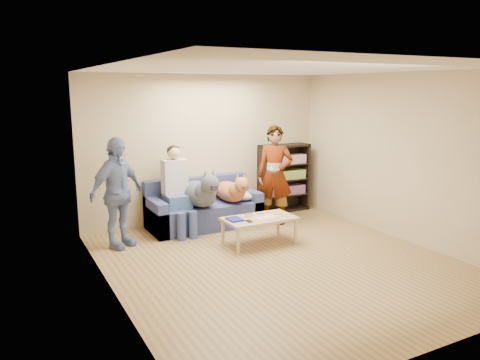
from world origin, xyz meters
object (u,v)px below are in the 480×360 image
camera_silver (249,215)px  dog_gray (200,192)px  person_standing_left (117,193)px  person_standing_right (275,175)px  sofa (203,210)px  person_seated (177,187)px  coffee_table (259,220)px  bookshelf (284,177)px  notebook_blue (235,219)px  dog_tan (232,191)px

camera_silver → dog_gray: 1.02m
person_standing_left → camera_silver: person_standing_left is taller
person_standing_right → sofa: person_standing_right is taller
person_standing_left → person_seated: 1.07m
person_seated → dog_gray: 0.39m
sofa → coffee_table: sofa is taller
camera_silver → dog_gray: bearing=115.0°
bookshelf → camera_silver: bearing=-137.9°
notebook_blue → dog_gray: size_ratio=0.20×
sofa → dog_tan: 0.61m
person_standing_right → notebook_blue: bearing=-105.0°
sofa → person_seated: (-0.51, -0.13, 0.49)m
dog_gray → dog_tan: 0.61m
notebook_blue → camera_silver: 0.29m
person_standing_left → dog_gray: size_ratio=1.30×
coffee_table → bookshelf: 2.09m
person_standing_right → coffee_table: bearing=-92.0°
person_standing_left → sofa: person_standing_left is taller
dog_tan → bookshelf: (1.35, 0.45, 0.05)m
coffee_table → person_standing_left: bearing=155.5°
dog_gray → coffee_table: 1.19m
notebook_blue → dog_gray: 1.01m
person_seated → notebook_blue: bearing=-65.8°
notebook_blue → bookshelf: 2.34m
camera_silver → person_seated: 1.33m
notebook_blue → dog_tan: 1.13m
person_standing_right → person_seated: person_standing_right is taller
person_standing_left → coffee_table: bearing=-54.8°
sofa → dog_gray: dog_gray is taller
person_seated → sofa: bearing=14.0°
dog_tan → bookshelf: bookshelf is taller
camera_silver → person_standing_right: bearing=38.7°
notebook_blue → dog_tan: bearing=65.3°
dog_tan → person_standing_right: bearing=-14.9°
notebook_blue → person_standing_right: bearing=33.9°
person_standing_right → dog_gray: 1.37m
dog_gray → camera_silver: bearing=-65.0°
dog_tan → person_standing_left: bearing=-174.9°
sofa → person_seated: person_seated is taller
person_standing_right → person_standing_left: (-2.74, 0.02, -0.03)m
person_seated → dog_tan: person_seated is taller
dog_tan → coffee_table: 1.09m
sofa → bookshelf: 1.86m
sofa → bookshelf: bookshelf is taller
dog_tan → bookshelf: 1.42m
sofa → dog_tan: dog_tan is taller
person_standing_right → bookshelf: person_standing_right is taller
person_standing_right → coffee_table: size_ratio=1.57×
coffee_table → bookshelf: bearing=46.8°
notebook_blue → dog_tan: (0.46, 1.01, 0.19)m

